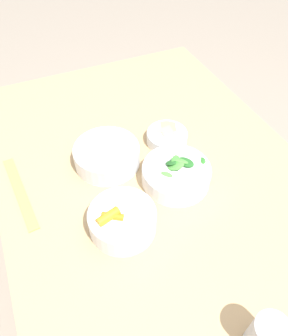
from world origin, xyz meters
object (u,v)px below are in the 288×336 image
(bowl_carrots, at_px, (122,220))
(bowl_beans_hotdog, at_px, (107,155))
(bowl_greens, at_px, (177,173))
(ruler, at_px, (20,192))
(bowl_cookies, at_px, (167,136))

(bowl_carrots, relative_size, bowl_beans_hotdog, 0.87)
(bowl_greens, relative_size, bowl_beans_hotdog, 1.03)
(bowl_beans_hotdog, bearing_deg, ruler, 92.24)
(ruler, bearing_deg, bowl_greens, -108.11)
(ruler, bearing_deg, bowl_carrots, -135.13)
(bowl_carrots, height_order, bowl_beans_hotdog, bowl_carrots)
(bowl_carrots, distance_m, bowl_cookies, 0.33)
(bowl_carrots, bearing_deg, bowl_beans_hotdog, -10.13)
(bowl_greens, distance_m, ruler, 0.42)
(bowl_greens, bearing_deg, bowl_beans_hotdog, 46.72)
(ruler, bearing_deg, bowl_beans_hotdog, -87.76)
(bowl_carrots, bearing_deg, bowl_greens, -66.74)
(bowl_carrots, xyz_separation_m, bowl_greens, (0.08, -0.19, -0.00))
(bowl_carrots, distance_m, bowl_beans_hotdog, 0.22)
(bowl_greens, height_order, ruler, bowl_greens)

